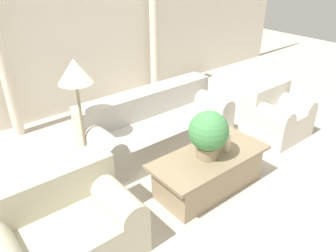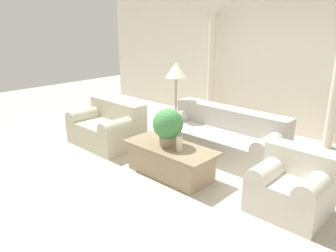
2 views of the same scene
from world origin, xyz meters
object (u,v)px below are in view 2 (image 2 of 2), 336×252
Objects in this scene: potted_plant at (168,125)px; loveseat at (108,126)px; coffee_table at (170,160)px; floor_lamp at (176,73)px; sofa_long at (222,137)px; armchair at (292,185)px.

loveseat is at bearing 174.30° from potted_plant.
loveseat reaches higher than coffee_table.
floor_lamp is at bearing 127.60° from potted_plant.
sofa_long is at bearing -2.29° from floor_lamp.
armchair is (1.77, 0.29, -0.43)m from potted_plant.
loveseat is (-1.86, -0.98, 0.01)m from sofa_long.
loveseat is 1.60m from floor_lamp.
loveseat is 3.45m from armchair.
sofa_long reaches higher than coffee_table.
floor_lamp is 1.75× the size of armchair.
coffee_table is at bearing -1.38° from potted_plant.
armchair is (1.59, -0.85, 0.01)m from sofa_long.
coffee_table is 0.53m from potted_plant.
loveseat is at bearing -126.97° from floor_lamp.
loveseat is 1.75m from potted_plant.
coffee_table is (-0.12, -1.15, -0.09)m from sofa_long.
floor_lamp reaches higher than loveseat.
floor_lamp is at bearing 129.00° from coffee_table.
armchair is at bearing 2.05° from loveseat.
loveseat is 0.87× the size of floor_lamp.
potted_plant reaches higher than coffee_table.
floor_lamp is at bearing 161.50° from armchair.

